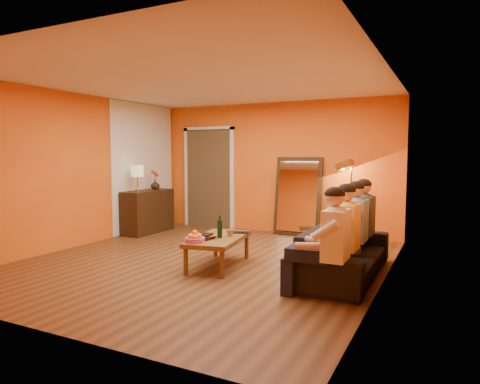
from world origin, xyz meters
The scene contains 27 objects.
room_shell centered at (0.00, 0.37, 1.30)m, with size 5.00×5.50×2.60m.
white_accent centered at (-2.48, 1.75, 1.30)m, with size 0.02×1.90×2.58m, color white.
doorway_recess centered at (-1.50, 2.83, 1.05)m, with size 1.06×0.30×2.10m, color #3F2D19.
door_jamb_left centered at (-2.07, 2.71, 1.05)m, with size 0.08×0.06×2.20m, color white.
door_jamb_right centered at (-0.93, 2.71, 1.05)m, with size 0.08×0.06×2.20m, color white.
door_header centered at (-1.50, 2.71, 2.12)m, with size 1.22×0.06×0.08m, color white.
mirror_frame centered at (0.55, 2.63, 0.76)m, with size 0.92×0.06×1.52m, color #312110.
mirror_glass centered at (0.55, 2.59, 0.76)m, with size 0.78×0.02×1.36m, color white.
sideboard centered at (-2.24, 1.55, 0.42)m, with size 0.44×1.18×0.85m, color #312110.
table_lamp centered at (-2.24, 1.25, 1.10)m, with size 0.24×0.24×0.51m, color beige, non-canonical shape.
sofa centered at (2.00, 0.21, 0.31)m, with size 0.83×2.13×0.62m, color black.
coffee_table centered at (0.32, -0.13, 0.21)m, with size 0.62×1.22×0.42m, color brown, non-canonical shape.
floor_lamp centered at (1.63, 2.35, 0.72)m, with size 0.30×0.24×1.44m, color gold, non-canonical shape.
dog centered at (2.00, 0.47, 0.32)m, with size 0.35×0.54×0.64m, color olive, non-canonical shape.
person_far_left centered at (2.13, -0.79, 0.61)m, with size 0.70×0.44×1.22m, color silver, non-canonical shape.
person_mid_left centered at (2.13, -0.24, 0.61)m, with size 0.70×0.44×1.22m, color #F9C253, non-canonical shape.
person_mid_right centered at (2.13, 0.31, 0.61)m, with size 0.70×0.44×1.22m, color #7B92BE, non-canonical shape.
person_far_right centered at (2.13, 0.86, 0.61)m, with size 0.70×0.44×1.22m, color #38373D, non-canonical shape.
fruit_bowl centered at (0.22, -0.58, 0.50)m, with size 0.26×0.26×0.16m, color #D34A97, non-canonical shape.
wine_bottle centered at (0.37, -0.18, 0.58)m, with size 0.07×0.07×0.31m, color black.
tumbler centered at (0.44, -0.01, 0.47)m, with size 0.10×0.10×0.09m, color #B27F3F.
laptop centered at (0.50, 0.22, 0.43)m, with size 0.31×0.20×0.02m, color black.
book_lower centered at (0.14, -0.33, 0.43)m, with size 0.19×0.26×0.02m, color #312110.
book_mid centered at (0.15, -0.32, 0.45)m, with size 0.19×0.26×0.02m, color #B93015.
book_upper centered at (0.14, -0.34, 0.47)m, with size 0.17×0.23×0.02m, color black.
vase centered at (-2.24, 1.80, 0.95)m, with size 0.19×0.19×0.20m, color #312110.
flowers centered at (-2.24, 1.80, 1.17)m, with size 0.17×0.17×0.39m, color #B93015, non-canonical shape.
Camera 1 is at (3.21, -5.26, 1.56)m, focal length 32.00 mm.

